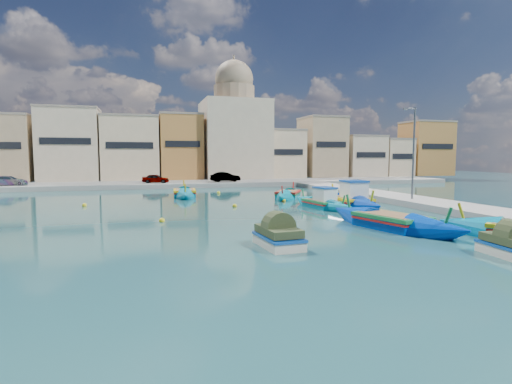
{
  "coord_description": "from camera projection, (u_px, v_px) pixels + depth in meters",
  "views": [
    {
      "loc": [
        -3.96,
        -22.25,
        4.04
      ],
      "look_at": [
        4.0,
        6.0,
        1.4
      ],
      "focal_mm": 28.0,
      "sensor_mm": 36.0,
      "label": 1
    }
  ],
  "objects": [
    {
      "name": "ground",
      "position": [
        217.0,
        227.0,
        22.76
      ],
      "size": [
        160.0,
        160.0,
        0.0
      ],
      "primitive_type": "plane",
      "color": "#153D40",
      "rests_on": "ground"
    },
    {
      "name": "east_quay",
      "position": [
        474.0,
        211.0,
        27.6
      ],
      "size": [
        4.0,
        70.0,
        0.5
      ],
      "primitive_type": "cube",
      "color": "gray",
      "rests_on": "ground"
    },
    {
      "name": "north_quay",
      "position": [
        175.0,
        184.0,
        53.41
      ],
      "size": [
        80.0,
        8.0,
        0.6
      ],
      "primitive_type": "cube",
      "color": "gray",
      "rests_on": "ground"
    },
    {
      "name": "north_townhouses",
      "position": [
        214.0,
        150.0,
        61.85
      ],
      "size": [
        83.2,
        7.87,
        10.19
      ],
      "color": "beige",
      "rests_on": "ground"
    },
    {
      "name": "church_block",
      "position": [
        234.0,
        128.0,
        63.05
      ],
      "size": [
        10.0,
        10.0,
        19.1
      ],
      "color": "beige",
      "rests_on": "ground"
    },
    {
      "name": "quay_street_lamp",
      "position": [
        413.0,
        153.0,
        32.83
      ],
      "size": [
        1.18,
        0.16,
        8.0
      ],
      "color": "#595B60",
      "rests_on": "ground"
    },
    {
      "name": "parked_cars",
      "position": [
        131.0,
        179.0,
        50.39
      ],
      "size": [
        29.89,
        2.16,
        1.3
      ],
      "color": "#4C1919",
      "rests_on": "north_quay"
    },
    {
      "name": "luzzu_turquoise_cabin",
      "position": [
        322.0,
        204.0,
        31.26
      ],
      "size": [
        2.81,
        8.19,
        2.58
      ],
      "color": "#007C99",
      "rests_on": "ground"
    },
    {
      "name": "luzzu_blue_cabin",
      "position": [
        351.0,
        202.0,
        31.82
      ],
      "size": [
        2.57,
        9.35,
        3.28
      ],
      "color": "#0032A7",
      "rests_on": "ground"
    },
    {
      "name": "luzzu_cyan_mid",
      "position": [
        288.0,
        195.0,
        38.71
      ],
      "size": [
        5.86,
        8.04,
        2.43
      ],
      "color": "#008AA4",
      "rests_on": "ground"
    },
    {
      "name": "luzzu_green",
      "position": [
        185.0,
        194.0,
        39.82
      ],
      "size": [
        2.66,
        8.21,
        2.54
      ],
      "color": "#00759A",
      "rests_on": "ground"
    },
    {
      "name": "luzzu_blue_south",
      "position": [
        391.0,
        223.0,
        22.38
      ],
      "size": [
        4.43,
        10.07,
        2.84
      ],
      "color": "#0037AC",
      "rests_on": "ground"
    },
    {
      "name": "tender_near",
      "position": [
        278.0,
        237.0,
        17.79
      ],
      "size": [
        1.74,
        2.92,
        1.39
      ],
      "color": "beige",
      "rests_on": "ground"
    },
    {
      "name": "mooring_buoys",
      "position": [
        232.0,
        208.0,
        30.78
      ],
      "size": [
        20.51,
        25.75,
        0.36
      ],
      "color": "yellow",
      "rests_on": "ground"
    }
  ]
}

